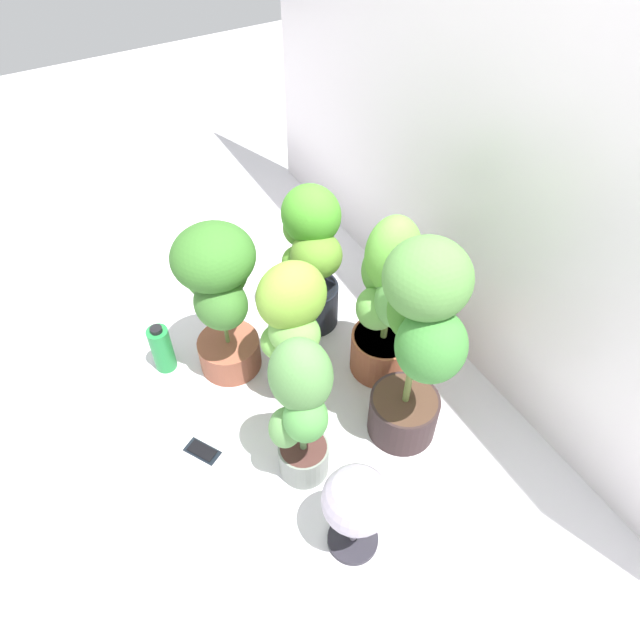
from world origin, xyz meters
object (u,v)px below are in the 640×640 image
Objects in this scene: potted_plant_front_left at (219,289)px; potted_plant_front_right at (301,405)px; potted_plant_back_left at (311,254)px; potted_plant_back_center at (387,300)px; potted_plant_back_right at (419,339)px; potted_plant_center at (291,322)px; nutrient_bottle at (162,349)px; floor_fan at (356,503)px; cell_phone at (202,451)px.

potted_plant_front_left reaches higher than potted_plant_front_right.
potted_plant_front_right is (0.68, -0.41, 0.00)m from potted_plant_back_left.
potted_plant_back_center is at bearing 117.38° from potted_plant_front_right.
potted_plant_front_left is at bearing -144.81° from potted_plant_back_right.
potted_plant_center is at bearing -144.62° from potted_plant_back_right.
potted_plant_center is 0.67m from nutrient_bottle.
floor_fan is at bearing -10.62° from potted_plant_center.
potted_plant_back_right reaches higher than cell_phone.
potted_plant_front_right is 0.86m from nutrient_bottle.
potted_plant_front_left is at bearing -82.86° from potted_plant_back_left.
potted_plant_front_right is at bearing -70.66° from cell_phone.
potted_plant_center is (0.32, -0.26, 0.00)m from potted_plant_back_left.
potted_plant_back_left is 1.09m from floor_fan.
potted_plant_front_left is at bearing 63.74° from nutrient_bottle.
potted_plant_center is at bearing 157.41° from potted_plant_front_right.
potted_plant_back_left is at bearing -177.85° from potted_plant_back_right.
potted_plant_back_right reaches higher than nutrient_bottle.
potted_plant_front_left is 0.45m from nutrient_bottle.
floor_fan is (0.62, -0.52, -0.13)m from potted_plant_back_center.
nutrient_bottle reaches higher than cell_phone.
cell_phone is (0.42, -0.72, -0.41)m from potted_plant_back_left.
potted_plant_back_right reaches higher than potted_plant_center.
cell_phone is at bearing -37.87° from potted_plant_front_left.
potted_plant_center is 4.37× the size of cell_phone.
potted_plant_front_left is 0.62m from potted_plant_front_right.
potted_plant_front_right reaches higher than potted_plant_center.
potted_plant_back_right is at bearing -175.59° from floor_fan.
potted_plant_front_right is (0.28, -0.54, 0.00)m from potted_plant_back_center.
potted_plant_center is 2.78× the size of nutrient_bottle.
cell_phone is (-0.26, -0.32, -0.42)m from potted_plant_front_right.
potted_plant_back_left is 2.98× the size of nutrient_bottle.
nutrient_bottle is (-0.47, -0.83, -0.30)m from potted_plant_back_center.
potted_plant_back_center reaches higher than floor_fan.
potted_plant_back_left reaches higher than potted_plant_front_right.
potted_plant_center is 1.64× the size of floor_fan.
floor_fan is 1.70× the size of nutrient_bottle.
potted_plant_back_center is at bearing -30.17° from cell_phone.
potted_plant_back_left is (-0.06, 0.44, -0.04)m from potted_plant_front_left.
potted_plant_center is 0.72m from floor_fan.
nutrient_bottle is at bearing -116.26° from potted_plant_front_left.
potted_plant_center is (-0.08, -0.39, 0.00)m from potted_plant_back_center.
potted_plant_front_right is (0.36, -0.15, -0.00)m from potted_plant_center.
potted_plant_center is at bearing -19.50° from cell_phone.
potted_plant_back_left is 0.41m from potted_plant_center.
potted_plant_back_right is (0.67, 0.47, 0.10)m from potted_plant_front_left.
potted_plant_front_left is 0.82m from potted_plant_back_right.
nutrient_bottle is (-0.75, -0.30, -0.30)m from potted_plant_front_right.
cell_phone is (-0.30, -0.75, -0.55)m from potted_plant_back_right.
nutrient_bottle is at bearing 56.07° from cell_phone.
potted_plant_back_left is 0.78× the size of potted_plant_back_right.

